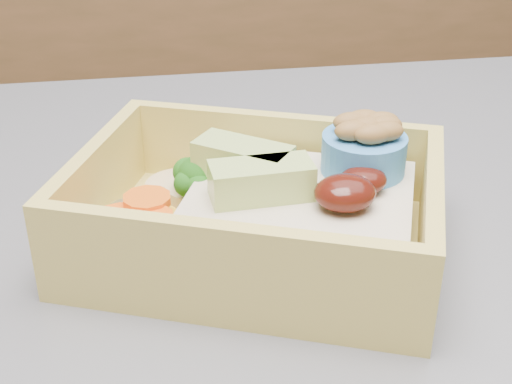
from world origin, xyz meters
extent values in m
cube|color=brown|center=(0.00, 1.20, 0.45)|extent=(3.20, 0.60, 0.90)
cube|color=#CEB755|center=(-0.13, 0.01, 0.92)|extent=(0.24, 0.21, 0.01)
cube|color=#CEB755|center=(-0.11, 0.07, 0.95)|extent=(0.19, 0.08, 0.05)
cube|color=#CEB755|center=(-0.16, -0.06, 0.95)|extent=(0.19, 0.08, 0.05)
cube|color=#CEB755|center=(-0.04, -0.03, 0.95)|extent=(0.06, 0.12, 0.05)
cube|color=#CEB755|center=(-0.22, 0.04, 0.95)|extent=(0.06, 0.12, 0.05)
cube|color=tan|center=(-0.11, 0.00, 0.94)|extent=(0.16, 0.15, 0.03)
ellipsoid|color=#380D08|center=(-0.09, -0.02, 0.97)|extent=(0.04, 0.04, 0.02)
ellipsoid|color=#380D08|center=(-0.08, -0.01, 0.97)|extent=(0.03, 0.03, 0.01)
cube|color=#ADC868|center=(-0.13, 0.00, 0.97)|extent=(0.06, 0.03, 0.02)
cube|color=#ADC868|center=(-0.14, 0.02, 0.97)|extent=(0.06, 0.05, 0.02)
cylinder|color=#6A944F|center=(-0.16, 0.03, 0.94)|extent=(0.01, 0.01, 0.02)
sphere|color=#206116|center=(-0.16, 0.03, 0.96)|extent=(0.02, 0.02, 0.02)
sphere|color=#206116|center=(-0.15, 0.04, 0.96)|extent=(0.02, 0.02, 0.02)
sphere|color=#206116|center=(-0.17, 0.04, 0.96)|extent=(0.02, 0.02, 0.02)
sphere|color=#206116|center=(-0.16, 0.03, 0.95)|extent=(0.02, 0.02, 0.02)
sphere|color=#206116|center=(-0.17, 0.03, 0.95)|extent=(0.02, 0.02, 0.02)
sphere|color=#206116|center=(-0.16, 0.04, 0.95)|extent=(0.02, 0.02, 0.02)
cylinder|color=yellow|center=(-0.20, 0.00, 0.94)|extent=(0.05, 0.05, 0.02)
cylinder|color=orange|center=(-0.20, 0.00, 0.95)|extent=(0.03, 0.03, 0.00)
cylinder|color=orange|center=(-0.21, 0.00, 0.96)|extent=(0.03, 0.03, 0.00)
cylinder|color=orange|center=(-0.19, -0.01, 0.96)|extent=(0.03, 0.03, 0.00)
cylinder|color=orange|center=(-0.19, 0.00, 0.96)|extent=(0.03, 0.03, 0.00)
cylinder|color=tan|center=(-0.17, 0.06, 0.93)|extent=(0.04, 0.04, 0.01)
cylinder|color=tan|center=(-0.16, 0.05, 0.94)|extent=(0.04, 0.04, 0.01)
ellipsoid|color=white|center=(-0.14, 0.06, 0.94)|extent=(0.02, 0.02, 0.02)
ellipsoid|color=white|center=(-0.21, 0.02, 0.94)|extent=(0.02, 0.02, 0.02)
cylinder|color=#3C84CE|center=(-0.07, 0.02, 0.97)|extent=(0.05, 0.05, 0.02)
ellipsoid|color=brown|center=(-0.07, 0.02, 0.99)|extent=(0.02, 0.02, 0.01)
ellipsoid|color=brown|center=(-0.06, 0.02, 0.99)|extent=(0.02, 0.02, 0.01)
ellipsoid|color=brown|center=(-0.07, 0.03, 0.99)|extent=(0.02, 0.02, 0.01)
ellipsoid|color=brown|center=(-0.07, 0.01, 0.99)|extent=(0.02, 0.02, 0.01)
ellipsoid|color=brown|center=(-0.08, 0.02, 0.99)|extent=(0.02, 0.02, 0.01)
ellipsoid|color=brown|center=(-0.06, 0.01, 0.99)|extent=(0.02, 0.02, 0.01)
ellipsoid|color=brown|center=(-0.07, 0.03, 0.99)|extent=(0.02, 0.02, 0.01)
ellipsoid|color=brown|center=(-0.06, 0.03, 0.99)|extent=(0.02, 0.02, 0.01)
camera|label=1|loc=(-0.19, -0.34, 1.15)|focal=50.00mm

